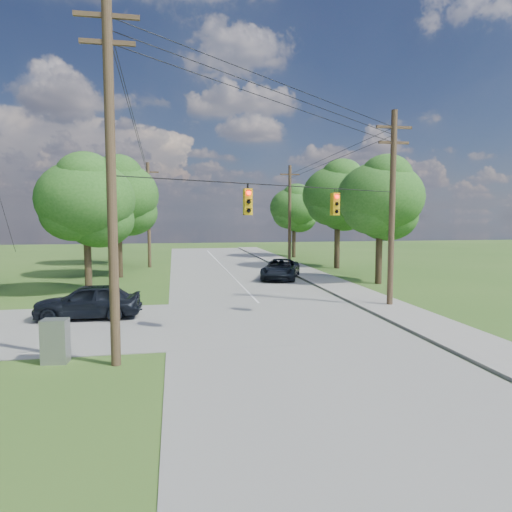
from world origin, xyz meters
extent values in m
plane|color=#32581D|center=(0.00, 0.00, 0.00)|extent=(140.00, 140.00, 0.00)
cube|color=gray|center=(2.00, 5.00, 0.01)|extent=(10.00, 100.00, 0.03)
cube|color=gray|center=(8.70, 5.00, 0.06)|extent=(2.60, 100.00, 0.12)
cylinder|color=#4F3C28|center=(-4.60, 0.40, 6.00)|extent=(0.32, 0.32, 12.00)
cube|color=#4F3C28|center=(-4.60, 0.40, 11.10)|extent=(2.00, 0.12, 0.14)
cube|color=#4F3C28|center=(-4.60, 0.40, 10.30)|extent=(1.70, 0.12, 0.14)
cylinder|color=#4F3C28|center=(8.90, 8.00, 5.25)|extent=(0.32, 0.32, 10.50)
cube|color=#4F3C28|center=(8.90, 8.00, 9.60)|extent=(2.00, 0.12, 0.14)
cube|color=#4F3C28|center=(8.90, 8.00, 8.80)|extent=(1.70, 0.12, 0.14)
cylinder|color=#4F3C28|center=(8.90, 30.00, 5.00)|extent=(0.32, 0.32, 10.00)
cube|color=#4F3C28|center=(8.90, 30.00, 9.10)|extent=(2.00, 0.12, 0.14)
cylinder|color=#4F3C28|center=(-5.00, 30.00, 5.00)|extent=(0.32, 0.32, 10.00)
cube|color=#4F3C28|center=(-5.00, 30.00, 9.10)|extent=(2.00, 0.12, 0.14)
cylinder|color=black|center=(2.15, 4.20, 10.35)|extent=(13.52, 7.63, 1.53)
cylinder|color=black|center=(2.15, 4.20, 9.95)|extent=(13.52, 7.63, 1.53)
cylinder|color=black|center=(2.15, 4.20, 9.55)|extent=(13.52, 7.63, 1.53)
cylinder|color=black|center=(8.90, 19.00, 9.35)|extent=(0.03, 22.00, 0.53)
cylinder|color=black|center=(-4.80, 15.20, 10.10)|extent=(0.43, 29.60, 2.03)
cylinder|color=black|center=(8.90, 19.00, 8.95)|extent=(0.03, 22.00, 0.53)
cylinder|color=black|center=(-4.80, 15.20, 9.70)|extent=(0.43, 29.60, 2.03)
cylinder|color=black|center=(2.15, 4.20, 6.20)|extent=(13.52, 7.63, 0.04)
cube|color=#E3AE0D|center=(0.26, 3.02, 5.48)|extent=(0.32, 0.22, 1.05)
sphere|color=#FF0C05|center=(0.26, 2.88, 5.83)|extent=(0.17, 0.17, 0.17)
cube|color=#E3AE0D|center=(0.26, 3.26, 5.48)|extent=(0.32, 0.22, 1.05)
sphere|color=#FF0C05|center=(0.26, 3.40, 5.83)|extent=(0.17, 0.17, 0.17)
cube|color=#E3AE0D|center=(4.85, 5.60, 5.48)|extent=(0.32, 0.22, 1.05)
sphere|color=#FF0C05|center=(4.85, 5.46, 5.83)|extent=(0.17, 0.17, 0.17)
cube|color=#E3AE0D|center=(4.85, 5.84, 5.48)|extent=(0.32, 0.22, 1.05)
sphere|color=#FF0C05|center=(4.85, 5.98, 5.83)|extent=(0.17, 0.17, 0.17)
cylinder|color=#3D2F1E|center=(-8.00, 15.00, 1.57)|extent=(0.45, 0.45, 3.15)
ellipsoid|color=#1D4F17|center=(-8.00, 15.00, 5.94)|extent=(6.00, 6.00, 4.92)
cylinder|color=#3D2F1E|center=(-7.00, 23.00, 1.75)|extent=(0.50, 0.50, 3.50)
ellipsoid|color=#1D4F17|center=(-7.00, 23.00, 6.60)|extent=(6.40, 6.40, 5.25)
cylinder|color=#3D2F1E|center=(-9.00, 33.00, 1.66)|extent=(0.48, 0.47, 3.32)
ellipsoid|color=#1D4F17|center=(-9.00, 33.00, 6.27)|extent=(6.00, 6.00, 4.92)
cylinder|color=#3D2F1E|center=(12.00, 16.00, 1.66)|extent=(0.48, 0.48, 3.32)
ellipsoid|color=#1D4F17|center=(12.00, 16.00, 6.27)|extent=(6.20, 6.20, 5.08)
cylinder|color=#3D2F1E|center=(12.50, 26.00, 1.84)|extent=(0.52, 0.52, 3.67)
ellipsoid|color=#1D4F17|center=(12.50, 26.00, 6.93)|extent=(6.60, 6.60, 5.41)
cylinder|color=#3D2F1E|center=(11.50, 38.00, 1.57)|extent=(0.45, 0.45, 3.15)
ellipsoid|color=#1D4F17|center=(11.50, 38.00, 5.94)|extent=(5.80, 5.80, 4.76)
imported|color=black|center=(-6.73, 7.66, 0.87)|extent=(4.95, 2.08, 1.67)
imported|color=black|center=(5.50, 19.52, 0.81)|extent=(4.37, 6.14, 1.55)
cube|color=gray|center=(-6.62, 1.00, 0.74)|extent=(0.87, 0.66, 1.48)
camera|label=1|loc=(-2.66, -14.89, 4.90)|focal=32.00mm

